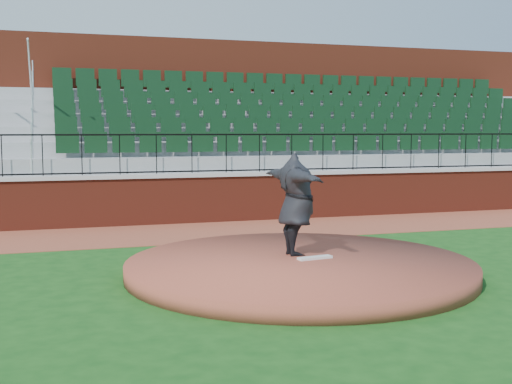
% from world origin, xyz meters
% --- Properties ---
extents(ground, '(90.00, 90.00, 0.00)m').
position_xyz_m(ground, '(0.00, 0.00, 0.00)').
color(ground, '#134313').
rests_on(ground, ground).
extents(warning_track, '(34.00, 3.20, 0.01)m').
position_xyz_m(warning_track, '(0.00, 5.40, 0.01)').
color(warning_track, brown).
rests_on(warning_track, ground).
extents(field_wall, '(34.00, 0.35, 1.20)m').
position_xyz_m(field_wall, '(0.00, 7.00, 0.60)').
color(field_wall, maroon).
rests_on(field_wall, ground).
extents(wall_cap, '(34.00, 0.45, 0.10)m').
position_xyz_m(wall_cap, '(0.00, 7.00, 1.25)').
color(wall_cap, '#B7B7B7').
rests_on(wall_cap, field_wall).
extents(wall_railing, '(34.00, 0.05, 1.00)m').
position_xyz_m(wall_railing, '(0.00, 7.00, 1.80)').
color(wall_railing, black).
rests_on(wall_railing, wall_cap).
extents(seating_stands, '(34.00, 5.10, 4.60)m').
position_xyz_m(seating_stands, '(0.00, 9.72, 2.30)').
color(seating_stands, gray).
rests_on(seating_stands, ground).
extents(concourse_wall, '(34.00, 0.50, 5.50)m').
position_xyz_m(concourse_wall, '(0.00, 12.52, 2.75)').
color(concourse_wall, maroon).
rests_on(concourse_wall, ground).
extents(pitchers_mound, '(5.79, 5.79, 0.25)m').
position_xyz_m(pitchers_mound, '(0.40, 0.35, 0.12)').
color(pitchers_mound, brown).
rests_on(pitchers_mound, ground).
extents(pitching_rubber, '(0.63, 0.24, 0.04)m').
position_xyz_m(pitching_rubber, '(0.68, 0.36, 0.27)').
color(pitching_rubber, silver).
rests_on(pitching_rubber, pitchers_mound).
extents(pitcher, '(0.69, 2.20, 1.77)m').
position_xyz_m(pitcher, '(0.49, 0.78, 1.13)').
color(pitcher, black).
rests_on(pitcher, pitchers_mound).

